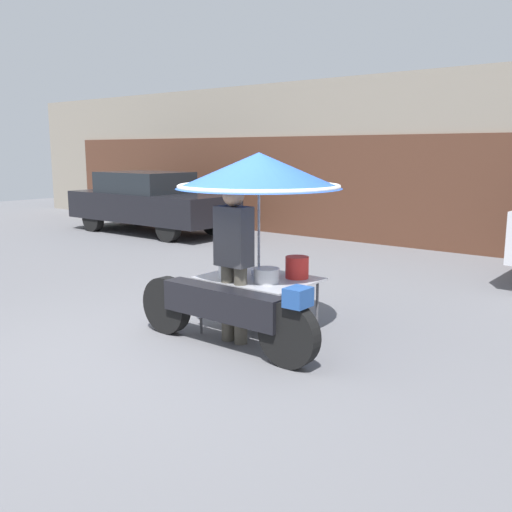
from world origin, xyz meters
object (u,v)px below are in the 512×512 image
Objects in this scene: vendor_person at (234,255)px; potted_plant at (118,200)px; parked_car at (150,201)px; vendor_motorcycle_cart at (255,199)px.

vendor_person is 1.70× the size of potted_plant.
vendor_person is 8.57m from parked_car.
potted_plant is (-10.14, 6.43, -0.39)m from vendor_person.
vendor_person is (-0.04, -0.30, -0.57)m from vendor_motorcycle_cart.
potted_plant is (-10.18, 6.13, -0.96)m from vendor_motorcycle_cart.
parked_car is at bearing 144.76° from vendor_person.
vendor_motorcycle_cart is 0.52× the size of parked_car.
vendor_motorcycle_cart reaches higher than parked_car.
vendor_person reaches higher than parked_car.
parked_car is 3.48m from potted_plant.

